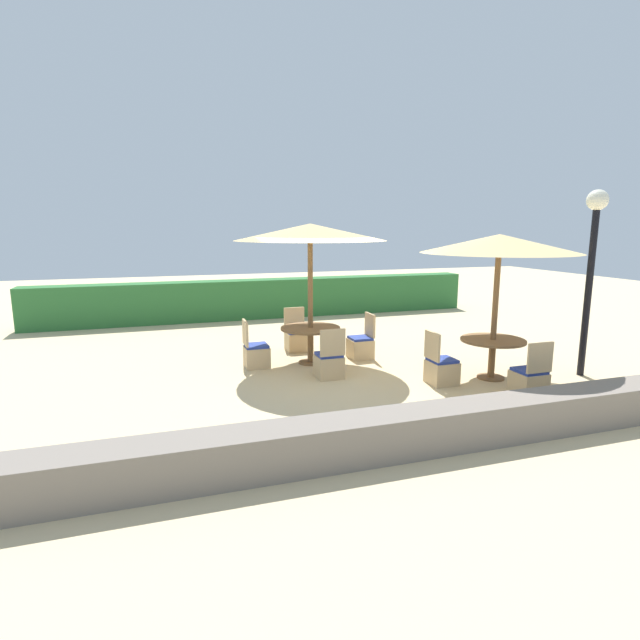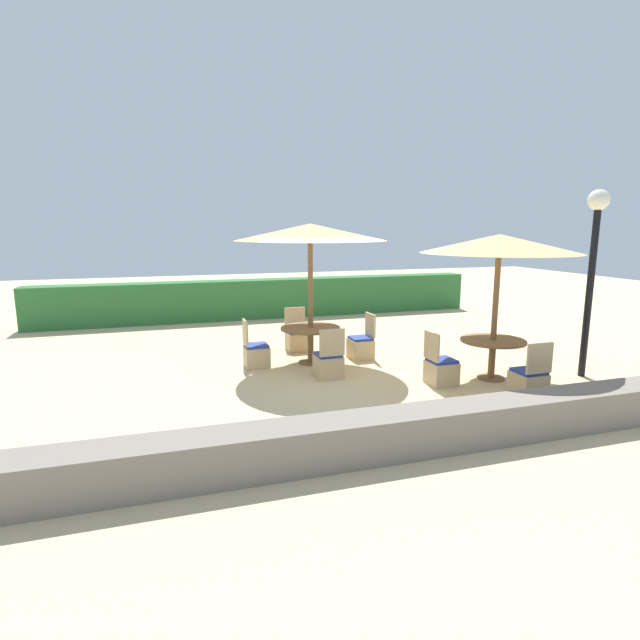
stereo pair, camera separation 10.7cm
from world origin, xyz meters
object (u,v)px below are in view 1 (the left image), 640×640
object	(u,v)px
patio_chair_front_right_south	(529,381)
patio_chair_center_south	(329,364)
patio_chair_center_east	(361,346)
round_table_front_right	(493,347)
patio_chair_front_right_west	(441,369)
patio_chair_center_west	(256,354)
round_table_center	(310,334)
parasol_front_right	(499,244)
patio_chair_center_north	(297,339)
parasol_center	(310,233)
lamp_post	(593,246)

from	to	relation	value
patio_chair_front_right_south	patio_chair_center_south	size ratio (longest dim) A/B	1.00
patio_chair_center_east	patio_chair_center_south	size ratio (longest dim) A/B	1.00
round_table_front_right	patio_chair_front_right_west	world-z (taller)	patio_chair_front_right_west
patio_chair_center_west	patio_chair_front_right_south	bearing A→B (deg)	51.62
patio_chair_front_right_south	patio_chair_center_east	bearing A→B (deg)	118.49
patio_chair_front_right_west	round_table_center	distance (m)	2.67
patio_chair_front_right_south	patio_chair_center_south	bearing A→B (deg)	144.32
patio_chair_center_east	patio_chair_center_south	world-z (taller)	same
parasol_front_right	patio_chair_center_north	xyz separation A→B (m)	(-2.78, 3.07, -2.13)
patio_chair_front_right_south	parasol_center	xyz separation A→B (m)	(-2.75, 2.99, 2.31)
parasol_center	patio_chair_center_west	size ratio (longest dim) A/B	3.15
lamp_post	round_table_center	xyz separation A→B (m)	(-4.49, 2.32, -1.76)
patio_chair_center_north	parasol_center	bearing A→B (deg)	89.43
parasol_center	round_table_center	size ratio (longest dim) A/B	2.48
patio_chair_center_north	patio_chair_center_south	distance (m)	2.13
round_table_front_right	round_table_center	bearing A→B (deg)	144.61
parasol_front_right	parasol_center	distance (m)	3.43
lamp_post	round_table_front_right	size ratio (longest dim) A/B	2.94
round_table_front_right	parasol_center	bearing A→B (deg)	144.61
parasol_front_right	patio_chair_center_east	bearing A→B (deg)	129.79
patio_chair_center_north	patio_chair_center_east	xyz separation A→B (m)	(1.09, -1.05, 0.00)
patio_chair_front_right_south	patio_chair_center_south	world-z (taller)	same
patio_chair_center_east	patio_chair_center_west	distance (m)	2.20
patio_chair_front_right_south	parasol_center	world-z (taller)	parasol_center
lamp_post	patio_chair_center_west	world-z (taller)	lamp_post
round_table_front_right	patio_chair_front_right_south	size ratio (longest dim) A/B	1.21
round_table_center	patio_chair_center_west	xyz separation A→B (m)	(-1.09, 0.05, -0.33)
parasol_front_right	round_table_front_right	size ratio (longest dim) A/B	2.39
patio_chair_center_north	patio_chair_center_south	size ratio (longest dim) A/B	1.00
parasol_front_right	round_table_center	size ratio (longest dim) A/B	2.28
round_table_front_right	parasol_center	world-z (taller)	parasol_center
parasol_center	patio_chair_center_east	world-z (taller)	parasol_center
parasol_front_right	patio_chair_center_west	distance (m)	4.87
patio_chair_front_right_west	patio_chair_center_south	bearing A→B (deg)	-118.59
patio_chair_center_east	patio_chair_center_west	world-z (taller)	same
patio_chair_front_right_west	patio_chair_center_west	bearing A→B (deg)	-125.48
parasol_front_right	patio_chair_front_right_south	world-z (taller)	parasol_front_right
patio_chair_center_east	parasol_center	bearing A→B (deg)	92.09
lamp_post	patio_chair_center_west	size ratio (longest dim) A/B	3.57
round_table_front_right	patio_chair_center_north	bearing A→B (deg)	132.18
parasol_front_right	patio_chair_center_south	world-z (taller)	parasol_front_right
lamp_post	patio_chair_center_east	world-z (taller)	lamp_post
round_table_front_right	patio_chair_center_south	xyz separation A→B (m)	(-2.76, 0.94, -0.32)
round_table_center	parasol_center	bearing A→B (deg)	180.00
patio_chair_center_west	round_table_front_right	bearing A→B (deg)	62.35
patio_chair_center_north	patio_chair_center_west	world-z (taller)	same
patio_chair_center_south	parasol_front_right	bearing A→B (deg)	-18.86
patio_chair_center_north	parasol_front_right	bearing A→B (deg)	132.18
parasol_center	patio_chair_center_south	size ratio (longest dim) A/B	3.15
patio_chair_center_south	patio_chair_front_right_west	bearing A→B (deg)	-28.59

